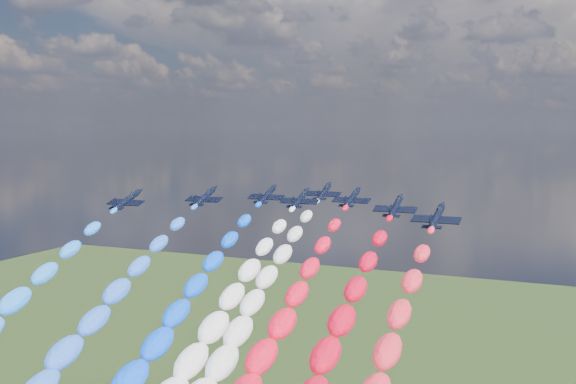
% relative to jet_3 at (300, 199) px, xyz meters
% --- Properties ---
extents(jet_0, '(8.73, 11.60, 6.24)m').
position_rel_jet_3_xyz_m(jet_0, '(-32.29, -17.12, 0.00)').
color(jet_0, black).
extents(jet_1, '(8.44, 11.39, 6.24)m').
position_rel_jet_3_xyz_m(jet_1, '(-20.65, -4.92, 0.00)').
color(jet_1, black).
extents(jet_2, '(8.54, 11.46, 6.24)m').
position_rel_jet_3_xyz_m(jet_2, '(-10.09, 4.70, 0.00)').
color(jet_2, black).
extents(trail_2, '(6.19, 93.29, 54.51)m').
position_rel_jet_3_xyz_m(trail_2, '(-10.09, -43.27, -25.83)').
color(trail_2, blue).
extents(jet_3, '(8.44, 11.39, 6.24)m').
position_rel_jet_3_xyz_m(jet_3, '(0.00, 0.00, 0.00)').
color(jet_3, black).
extents(jet_4, '(8.75, 11.61, 6.24)m').
position_rel_jet_3_xyz_m(jet_4, '(-0.86, 16.86, 0.00)').
color(jet_4, black).
extents(trail_4, '(6.19, 93.29, 54.51)m').
position_rel_jet_3_xyz_m(trail_4, '(-0.86, -31.11, -25.83)').
color(trail_4, silver).
extents(jet_5, '(8.78, 11.64, 6.24)m').
position_rel_jet_3_xyz_m(jet_5, '(9.55, 6.14, 0.00)').
color(jet_5, black).
extents(jet_6, '(8.52, 11.45, 6.24)m').
position_rel_jet_3_xyz_m(jet_6, '(22.45, -6.23, 0.00)').
color(jet_6, black).
extents(jet_7, '(8.71, 11.59, 6.24)m').
position_rel_jet_3_xyz_m(jet_7, '(32.67, -17.86, 0.00)').
color(jet_7, black).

